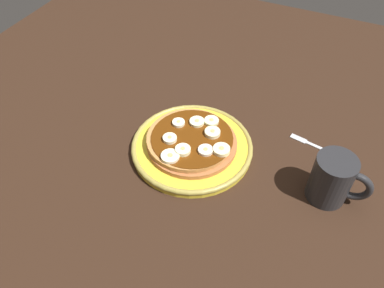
{
  "coord_description": "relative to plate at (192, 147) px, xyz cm",
  "views": [
    {
      "loc": [
        22.47,
        -48.79,
        58.28
      ],
      "look_at": [
        0.0,
        0.0,
        1.81
      ],
      "focal_mm": 35.74,
      "sensor_mm": 36.0,
      "label": 1
    }
  ],
  "objects": [
    {
      "name": "banana_slice_0",
      "position": [
        6.74,
        -1.02,
        3.09
      ],
      "size": [
        3.36,
        3.36,
        1.04
      ],
      "color": "#FDEDB3",
      "rests_on": "pancake_stack"
    },
    {
      "name": "banana_slice_8",
      "position": [
        -1.54,
        -6.6,
        2.99
      ],
      "size": [
        3.58,
        3.58,
        0.82
      ],
      "color": "#FAEFC6",
      "rests_on": "pancake_stack"
    },
    {
      "name": "banana_slice_1",
      "position": [
        -0.83,
        4.27,
        3.0
      ],
      "size": [
        3.12,
        3.12,
        0.85
      ],
      "color": "#F1ECB7",
      "rests_on": "pancake_stack"
    },
    {
      "name": "banana_slice_7",
      "position": [
        -4.18,
        2.39,
        3.01
      ],
      "size": [
        2.62,
        2.62,
        0.86
      ],
      "color": "#F2E9C3",
      "rests_on": "pancake_stack"
    },
    {
      "name": "banana_slice_5",
      "position": [
        3.97,
        -2.35,
        2.99
      ],
      "size": [
        2.97,
        2.97,
        0.83
      ],
      "color": "#F3E0C3",
      "rests_on": "pancake_stack"
    },
    {
      "name": "banana_slice_6",
      "position": [
        1.81,
        5.75,
        3.0
      ],
      "size": [
        3.05,
        3.05,
        0.85
      ],
      "color": "#ECF1B7",
      "rests_on": "pancake_stack"
    },
    {
      "name": "ground_plane",
      "position": [
        0.0,
        0.0,
        -2.51
      ],
      "size": [
        140.0,
        140.0,
        3.0
      ],
      "primitive_type": "cube",
      "color": "black"
    },
    {
      "name": "coffee_mug",
      "position": [
        27.65,
        0.38,
        3.95
      ],
      "size": [
        10.82,
        7.28,
        9.64
      ],
      "color": "#262628",
      "rests_on": "ground_plane"
    },
    {
      "name": "banana_slice_4",
      "position": [
        3.35,
        2.58,
        3.11
      ],
      "size": [
        3.18,
        3.18,
        1.06
      ],
      "color": "#F9EEB6",
      "rests_on": "pancake_stack"
    },
    {
      "name": "banana_slice_2",
      "position": [
        0.49,
        -4.24,
        3.11
      ],
      "size": [
        3.04,
        3.04,
        1.07
      ],
      "color": "#FBF4B9",
      "rests_on": "pancake_stack"
    },
    {
      "name": "pancake_stack",
      "position": [
        -0.27,
        0.45,
        1.63
      ],
      "size": [
        18.36,
        18.36,
        2.22
      ],
      "color": "#AA6336",
      "rests_on": "plate"
    },
    {
      "name": "plate",
      "position": [
        0.0,
        0.0,
        0.0
      ],
      "size": [
        24.95,
        24.95,
        1.88
      ],
      "color": "yellow",
      "rests_on": "ground_plane"
    },
    {
      "name": "fork",
      "position": [
        23.16,
        11.68,
        -0.76
      ],
      "size": [
        12.97,
        3.28,
        0.5
      ],
      "color": "silver",
      "rests_on": "ground_plane"
    },
    {
      "name": "banana_slice_3",
      "position": [
        -3.72,
        -2.48,
        3.05
      ],
      "size": [
        2.83,
        2.83,
        0.96
      ],
      "color": "#EDE9BE",
      "rests_on": "pancake_stack"
    }
  ]
}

